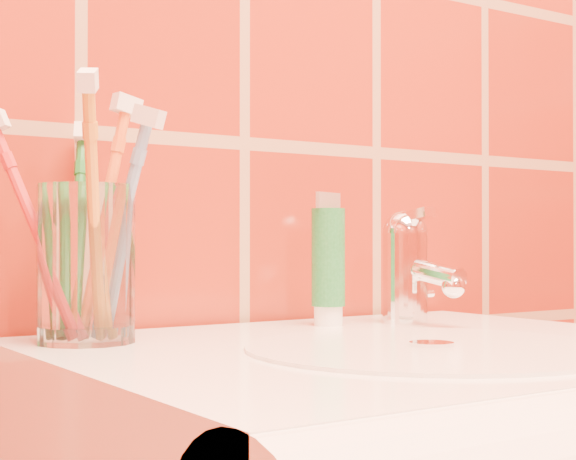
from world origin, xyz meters
TOP-DOWN VIEW (x-y plane):
  - glass_tumbler at (-0.21, 1.11)m, footprint 0.11×0.11m
  - toothpaste_tube at (0.05, 1.12)m, footprint 0.04×0.03m
  - faucet at (0.14, 1.09)m, footprint 0.05×0.11m
  - toothbrush_0 at (-0.25, 1.12)m, footprint 0.17×0.16m
  - toothbrush_1 at (-0.19, 1.09)m, footprint 0.11×0.13m
  - toothbrush_2 at (-0.19, 1.12)m, footprint 0.08×0.08m
  - toothbrush_3 at (-0.22, 1.07)m, footprint 0.13×0.17m
  - toothbrush_4 at (-0.21, 1.14)m, footprint 0.12×0.17m

SIDE VIEW (x-z plane):
  - faucet at x=0.14m, z-range 0.85..0.97m
  - toothpaste_tube at x=0.05m, z-range 0.85..0.98m
  - glass_tumbler at x=-0.21m, z-range 0.85..0.98m
  - toothbrush_4 at x=-0.21m, z-range 0.84..1.06m
  - toothbrush_0 at x=-0.25m, z-range 0.84..1.05m
  - toothbrush_1 at x=-0.19m, z-range 0.84..1.06m
  - toothbrush_2 at x=-0.19m, z-range 0.85..1.07m
  - toothbrush_3 at x=-0.22m, z-range 0.84..1.08m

